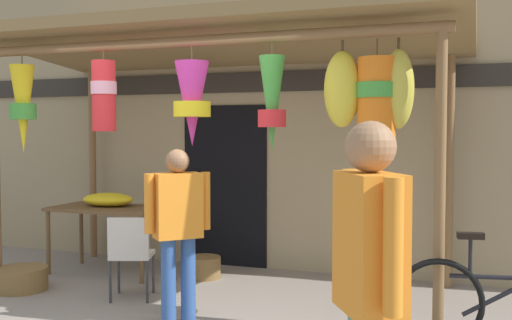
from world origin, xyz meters
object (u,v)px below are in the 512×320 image
display_table (109,214)px  folding_chair (131,250)px  parked_bicycle (507,304)px  shopper_by_bananas (369,275)px  wicker_basket_by_table (21,279)px  flower_heap_on_table (109,199)px  wicker_basket_spare (204,267)px  vendor_in_orange (178,222)px

display_table → folding_chair: (0.87, -0.92, -0.20)m
parked_bicycle → shopper_by_bananas: shopper_by_bananas is taller
display_table → wicker_basket_by_table: (-0.43, -1.00, -0.58)m
flower_heap_on_table → wicker_basket_by_table: flower_heap_on_table is taller
wicker_basket_by_table → display_table: bearing=66.8°
flower_heap_on_table → folding_chair: 1.38m
display_table → parked_bicycle: size_ratio=0.78×
wicker_basket_spare → parked_bicycle: bearing=-21.0°
wicker_basket_by_table → parked_bicycle: (4.75, -0.06, 0.23)m
parked_bicycle → vendor_in_orange: vendor_in_orange is taller
folding_chair → shopper_by_bananas: (2.76, -2.41, 0.53)m
display_table → shopper_by_bananas: (3.63, -3.33, 0.33)m
flower_heap_on_table → parked_bicycle: size_ratio=0.37×
folding_chair → shopper_by_bananas: bearing=-41.1°
wicker_basket_by_table → shopper_by_bananas: bearing=-29.9°
flower_heap_on_table → wicker_basket_by_table: bearing=-110.3°
flower_heap_on_table → parked_bicycle: 4.53m
vendor_in_orange → wicker_basket_by_table: bearing=169.2°
vendor_in_orange → shopper_by_bananas: size_ratio=0.88×
folding_chair → parked_bicycle: size_ratio=0.49×
flower_heap_on_table → vendor_in_orange: 2.22m
wicker_basket_by_table → parked_bicycle: 4.75m
folding_chair → wicker_basket_by_table: size_ratio=1.53×
flower_heap_on_table → wicker_basket_by_table: size_ratio=1.15×
folding_chair → wicker_basket_spare: (0.29, 1.08, -0.38)m
vendor_in_orange → wicker_basket_spare: bearing=107.4°
wicker_basket_by_table → folding_chair: bearing=3.5°
wicker_basket_spare → shopper_by_bananas: size_ratio=0.23×
folding_chair → wicker_basket_by_table: 1.35m
parked_bicycle → vendor_in_orange: (-2.68, -0.34, 0.55)m
folding_chair → parked_bicycle: bearing=-2.3°
wicker_basket_by_table → wicker_basket_spare: wicker_basket_spare is taller
flower_heap_on_table → wicker_basket_spare: 1.41m
display_table → wicker_basket_by_table: 1.23m
folding_chair → wicker_basket_spare: bearing=74.9°
wicker_basket_by_table → wicker_basket_spare: 1.96m
vendor_in_orange → folding_chair: bearing=148.7°
wicker_basket_spare → parked_bicycle: 3.40m
parked_bicycle → folding_chair: bearing=177.7°
shopper_by_bananas → wicker_basket_by_table: bearing=150.1°
wicker_basket_by_table → wicker_basket_spare: (1.58, 1.16, 0.00)m
parked_bicycle → shopper_by_bananas: (-0.69, -2.27, 0.68)m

